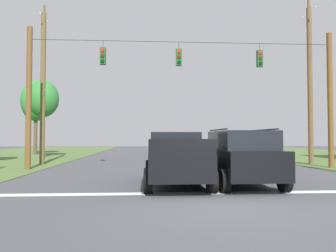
{
  "coord_description": "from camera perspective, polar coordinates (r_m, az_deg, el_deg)",
  "views": [
    {
      "loc": [
        -1.95,
        -8.18,
        1.74
      ],
      "look_at": [
        -0.75,
        10.79,
        2.43
      ],
      "focal_mm": 35.06,
      "sensor_mm": 36.0,
      "label": 1
    }
  ],
  "objects": [
    {
      "name": "ground_plane",
      "position": [
        8.59,
        9.86,
        -13.71
      ],
      "size": [
        120.0,
        120.0,
        0.0
      ],
      "primitive_type": "plane",
      "color": "#47474C"
    },
    {
      "name": "stop_bar_stripe",
      "position": [
        10.6,
        7.17,
        -11.47
      ],
      "size": [
        14.37,
        0.45,
        0.01
      ],
      "primitive_type": "cube",
      "color": "white",
      "rests_on": "ground"
    },
    {
      "name": "lane_dash_0",
      "position": [
        16.48,
        3.22,
        -8.11
      ],
      "size": [
        2.5,
        0.15,
        0.01
      ],
      "primitive_type": "cube",
      "rotation": [
        0.0,
        0.0,
        1.57
      ],
      "color": "white",
      "rests_on": "ground"
    },
    {
      "name": "lane_dash_1",
      "position": [
        23.04,
        1.24,
        -6.39
      ],
      "size": [
        2.5,
        0.15,
        0.01
      ],
      "primitive_type": "cube",
      "rotation": [
        0.0,
        0.0,
        1.57
      ],
      "color": "white",
      "rests_on": "ground"
    },
    {
      "name": "lane_dash_2",
      "position": [
        30.67,
        0.02,
        -5.32
      ],
      "size": [
        2.5,
        0.15,
        0.01
      ],
      "primitive_type": "cube",
      "rotation": [
        0.0,
        0.0,
        1.57
      ],
      "color": "white",
      "rests_on": "ground"
    },
    {
      "name": "lane_dash_3",
      "position": [
        34.92,
        -0.43,
        -4.92
      ],
      "size": [
        2.5,
        0.15,
        0.01
      ],
      "primitive_type": "cube",
      "rotation": [
        0.0,
        0.0,
        1.57
      ],
      "color": "white",
      "rests_on": "ground"
    },
    {
      "name": "lane_dash_4",
      "position": [
        47.09,
        -1.26,
        -4.18
      ],
      "size": [
        2.5,
        0.15,
        0.01
      ],
      "primitive_type": "cube",
      "rotation": [
        0.0,
        0.0,
        1.57
      ],
      "color": "white",
      "rests_on": "ground"
    },
    {
      "name": "overhead_signal_span",
      "position": [
        18.52,
        2.72,
        5.79
      ],
      "size": [
        17.31,
        0.31,
        7.84
      ],
      "color": "brown",
      "rests_on": "ground"
    },
    {
      "name": "pickup_truck",
      "position": [
        12.24,
        1.34,
        -5.68
      ],
      "size": [
        2.33,
        5.42,
        1.95
      ],
      "color": "black",
      "rests_on": "ground"
    },
    {
      "name": "suv_black",
      "position": [
        12.35,
        12.41,
        -5.16
      ],
      "size": [
        2.24,
        4.82,
        2.05
      ],
      "color": "black",
      "rests_on": "ground"
    },
    {
      "name": "distant_car_crossing_white",
      "position": [
        30.08,
        1.18,
        -3.88
      ],
      "size": [
        4.46,
        2.35,
        1.52
      ],
      "color": "silver",
      "rests_on": "ground"
    },
    {
      "name": "utility_pole_mid_right",
      "position": [
        23.63,
        23.45,
        6.83
      ],
      "size": [
        0.32,
        1.84,
        11.05
      ],
      "color": "brown",
      "rests_on": "ground"
    },
    {
      "name": "utility_pole_near_left",
      "position": [
        22.84,
        -20.92,
        6.44
      ],
      "size": [
        0.32,
        1.54,
        10.4
      ],
      "color": "brown",
      "rests_on": "ground"
    },
    {
      "name": "tree_roadside_right",
      "position": [
        36.81,
        -21.98,
        3.98
      ],
      "size": [
        2.98,
        2.98,
        7.67
      ],
      "color": "brown",
      "rests_on": "ground"
    },
    {
      "name": "tree_roadside_left",
      "position": [
        31.01,
        -20.9,
        4.32
      ],
      "size": [
        2.69,
        2.69,
        6.81
      ],
      "color": "brown",
      "rests_on": "ground"
    }
  ]
}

